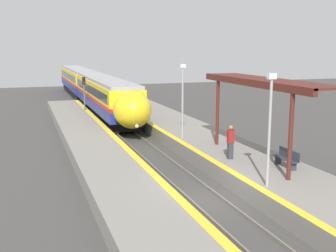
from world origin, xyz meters
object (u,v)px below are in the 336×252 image
at_px(platform_bench, 287,158).
at_px(lamppost_mid, 183,96).
at_px(railway_signal, 84,93).
at_px(person_waiting, 231,141).
at_px(train, 90,87).
at_px(lamppost_near, 270,122).

relative_size(platform_bench, lamppost_mid, 0.35).
bearing_deg(platform_bench, railway_signal, 106.48).
relative_size(platform_bench, person_waiting, 0.93).
xyz_separation_m(train, platform_bench, (4.80, -32.36, -0.87)).
bearing_deg(platform_bench, person_waiting, 129.87).
distance_m(platform_bench, lamppost_mid, 8.70).
relative_size(lamppost_near, lamppost_mid, 1.00).
relative_size(train, platform_bench, 25.38).
height_order(platform_bench, person_waiting, person_waiting).
distance_m(train, lamppost_near, 34.70).
distance_m(person_waiting, lamppost_near, 4.96).
relative_size(train, person_waiting, 23.67).
distance_m(train, lamppost_mid, 24.51).
distance_m(train, person_waiting, 30.16).
distance_m(person_waiting, railway_signal, 21.20).
bearing_deg(railway_signal, platform_bench, -73.52).
xyz_separation_m(train, lamppost_mid, (2.27, -24.36, 1.45)).
height_order(train, lamppost_mid, lamppost_mid).
xyz_separation_m(train, railway_signal, (-2.00, -9.40, 0.26)).
bearing_deg(person_waiting, train, 95.42).
xyz_separation_m(platform_bench, person_waiting, (-1.95, 2.33, 0.48)).
bearing_deg(train, person_waiting, -84.58).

